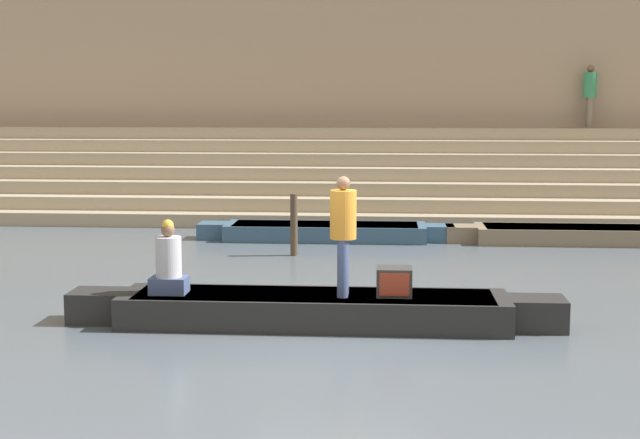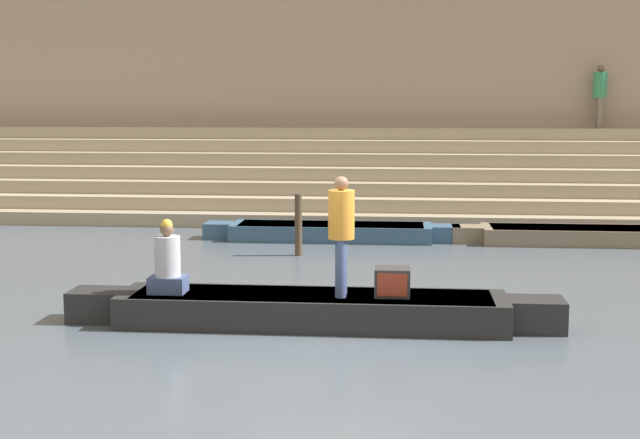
# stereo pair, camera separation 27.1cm
# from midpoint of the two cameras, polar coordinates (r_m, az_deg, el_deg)

# --- Properties ---
(ground_plane) EXTENTS (120.00, 120.00, 0.00)m
(ground_plane) POSITION_cam_midpoint_polar(r_m,az_deg,el_deg) (12.48, 1.50, -6.99)
(ground_plane) COLOR #4C5660
(ghat_steps) EXTENTS (36.00, 4.58, 2.36)m
(ghat_steps) POSITION_cam_midpoint_polar(r_m,az_deg,el_deg) (24.60, 3.49, 2.26)
(ghat_steps) COLOR gray
(ghat_steps) RESTS_ON ground
(back_wall) EXTENTS (34.20, 1.28, 7.53)m
(back_wall) POSITION_cam_midpoint_polar(r_m,az_deg,el_deg) (26.72, 3.71, 8.89)
(back_wall) COLOR tan
(back_wall) RESTS_ON ground
(rowboat_main) EXTENTS (6.98, 1.30, 0.44)m
(rowboat_main) POSITION_cam_midpoint_polar(r_m,az_deg,el_deg) (12.61, 0.10, -5.72)
(rowboat_main) COLOR black
(rowboat_main) RESTS_ON ground
(person_standing) EXTENTS (0.37, 0.37, 1.67)m
(person_standing) POSITION_cam_midpoint_polar(r_m,az_deg,el_deg) (12.29, 2.00, -0.54)
(person_standing) COLOR #3D4C75
(person_standing) RESTS_ON rowboat_main
(person_rowing) EXTENTS (0.51, 0.40, 1.05)m
(person_rowing) POSITION_cam_midpoint_polar(r_m,az_deg,el_deg) (12.75, -9.13, -2.83)
(person_rowing) COLOR #3D4C75
(person_rowing) RESTS_ON rowboat_main
(tv_set) EXTENTS (0.49, 0.45, 0.40)m
(tv_set) POSITION_cam_midpoint_polar(r_m,az_deg,el_deg) (12.46, 5.28, -4.00)
(tv_set) COLOR #2D2D2D
(tv_set) RESTS_ON rowboat_main
(moored_boat_shore) EXTENTS (6.12, 1.24, 0.36)m
(moored_boat_shore) POSITION_cam_midpoint_polar(r_m,az_deg,el_deg) (20.58, 17.35, -0.96)
(moored_boat_shore) COLOR #756651
(moored_boat_shore) RESTS_ON ground
(moored_boat_distant) EXTENTS (5.80, 1.24, 0.36)m
(moored_boat_distant) POSITION_cam_midpoint_polar(r_m,az_deg,el_deg) (20.22, 1.10, -0.76)
(moored_boat_distant) COLOR #33516B
(moored_boat_distant) RESTS_ON ground
(mooring_post) EXTENTS (0.15, 0.15, 1.27)m
(mooring_post) POSITION_cam_midpoint_polar(r_m,az_deg,el_deg) (18.12, -0.97, -0.34)
(mooring_post) COLOR #473828
(mooring_post) RESTS_ON ground
(person_on_steps) EXTENTS (0.38, 0.38, 1.76)m
(person_on_steps) POSITION_cam_midpoint_polar(r_m,az_deg,el_deg) (26.38, 17.76, 7.78)
(person_on_steps) COLOR #756656
(person_on_steps) RESTS_ON ghat_steps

